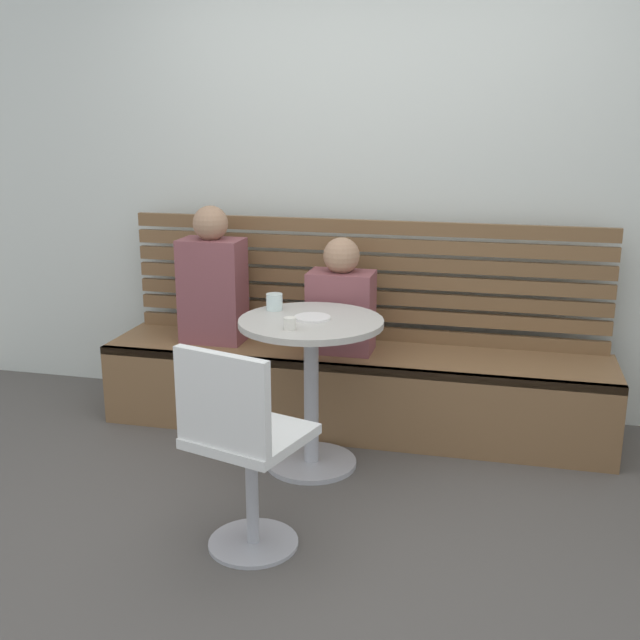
# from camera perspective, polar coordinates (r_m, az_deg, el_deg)

# --- Properties ---
(ground) EXTENTS (8.00, 8.00, 0.00)m
(ground) POSITION_cam_1_polar(r_m,az_deg,el_deg) (3.20, -1.96, -16.25)
(ground) COLOR #514C47
(back_wall) EXTENTS (5.20, 0.10, 2.90)m
(back_wall) POSITION_cam_1_polar(r_m,az_deg,el_deg) (4.34, 3.82, 12.28)
(back_wall) COLOR silver
(back_wall) RESTS_ON ground
(booth_bench) EXTENTS (2.70, 0.52, 0.44)m
(booth_bench) POSITION_cam_1_polar(r_m,az_deg,el_deg) (4.16, 2.47, -5.19)
(booth_bench) COLOR brown
(booth_bench) RESTS_ON ground
(booth_backrest) EXTENTS (2.65, 0.04, 0.67)m
(booth_backrest) POSITION_cam_1_polar(r_m,az_deg,el_deg) (4.23, 3.19, 3.03)
(booth_backrest) COLOR brown
(booth_backrest) RESTS_ON booth_bench
(cafe_table) EXTENTS (0.68, 0.68, 0.74)m
(cafe_table) POSITION_cam_1_polar(r_m,az_deg,el_deg) (3.62, -0.66, -3.33)
(cafe_table) COLOR #ADADB2
(cafe_table) RESTS_ON ground
(white_chair) EXTENTS (0.50, 0.50, 0.85)m
(white_chair) POSITION_cam_1_polar(r_m,az_deg,el_deg) (2.93, -5.92, -9.12)
(white_chair) COLOR #ADADB2
(white_chair) RESTS_ON ground
(person_adult) EXTENTS (0.34, 0.22, 0.75)m
(person_adult) POSITION_cam_1_polar(r_m,az_deg,el_deg) (4.22, -8.01, 2.86)
(person_adult) COLOR brown
(person_adult) RESTS_ON booth_bench
(person_child_left) EXTENTS (0.34, 0.22, 0.61)m
(person_child_left) POSITION_cam_1_polar(r_m,az_deg,el_deg) (4.02, 1.59, 1.35)
(person_child_left) COLOR brown
(person_child_left) RESTS_ON booth_bench
(cup_espresso_small) EXTENTS (0.06, 0.06, 0.05)m
(cup_espresso_small) POSITION_cam_1_polar(r_m,az_deg,el_deg) (3.38, -2.26, -0.26)
(cup_espresso_small) COLOR silver
(cup_espresso_small) RESTS_ON cafe_table
(cup_glass_short) EXTENTS (0.08, 0.08, 0.08)m
(cup_glass_short) POSITION_cam_1_polar(r_m,az_deg,el_deg) (3.72, -3.42, 1.36)
(cup_glass_short) COLOR silver
(cup_glass_short) RESTS_ON cafe_table
(plate_small) EXTENTS (0.17, 0.17, 0.01)m
(plate_small) POSITION_cam_1_polar(r_m,az_deg,el_deg) (3.56, -0.58, 0.17)
(plate_small) COLOR white
(plate_small) RESTS_ON cafe_table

